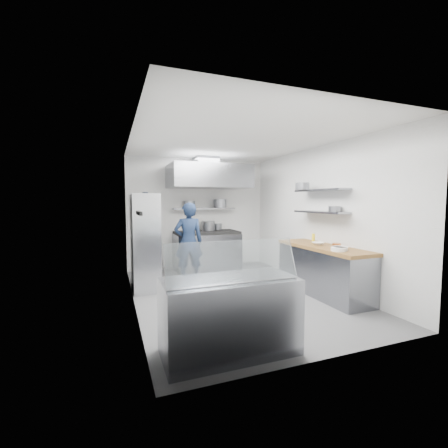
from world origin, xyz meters
name	(u,v)px	position (x,y,z in m)	size (l,w,h in m)	color
floor	(235,293)	(0.00, 0.00, 0.00)	(5.00, 5.00, 0.00)	#48484A
ceiling	(236,140)	(0.00, 0.00, 2.80)	(5.00, 5.00, 0.00)	silver
wall_back	(198,213)	(0.00, 2.50, 1.40)	(3.60, 0.02, 2.80)	white
wall_front	(328,231)	(0.00, -2.50, 1.40)	(3.60, 0.02, 2.80)	white
wall_left	(133,220)	(-1.80, 0.00, 1.40)	(5.00, 0.02, 2.80)	white
wall_right	(317,216)	(1.80, 0.00, 1.40)	(5.00, 0.02, 2.80)	white
gas_range	(207,251)	(0.10, 2.10, 0.45)	(1.60, 0.80, 0.90)	gray
cooktop	(207,232)	(0.10, 2.10, 0.93)	(1.57, 0.78, 0.06)	black
stock_pot_left	(193,228)	(-0.24, 2.12, 1.06)	(0.27, 0.27, 0.20)	slate
stock_pot_mid	(208,226)	(0.20, 2.28, 1.08)	(0.34, 0.34, 0.24)	slate
stock_pot_right	(217,226)	(0.51, 2.47, 1.04)	(0.24, 0.24, 0.16)	slate
over_range_shelf	(204,209)	(0.10, 2.34, 1.52)	(1.60, 0.30, 0.04)	gray
shelf_pot_a	(189,204)	(-0.27, 2.37, 1.63)	(0.28, 0.28, 0.18)	slate
shelf_pot_b	(220,204)	(0.51, 2.24, 1.65)	(0.33, 0.33, 0.22)	slate
extractor_hood	(209,177)	(0.10, 1.93, 2.30)	(1.90, 1.15, 0.55)	gray
hood_duct	(206,162)	(0.10, 2.15, 2.68)	(0.55, 0.55, 0.24)	slate
red_firebox	(150,213)	(-1.25, 2.44, 1.42)	(0.22, 0.10, 0.26)	#B00E23
chef	(189,242)	(-0.59, 1.18, 0.84)	(0.61, 0.40, 1.68)	#132039
wire_rack	(145,242)	(-1.53, 0.88, 0.93)	(0.50, 0.90, 1.85)	silver
rack_bin_a	(144,247)	(-1.53, 0.99, 0.80)	(0.17, 0.22, 0.19)	white
rack_bin_b	(142,221)	(-1.53, 1.30, 1.30)	(0.15, 0.20, 0.18)	yellow
rack_jar	(145,197)	(-1.48, 1.12, 1.80)	(0.11, 0.11, 0.18)	black
knife_strip	(139,213)	(-1.78, -0.90, 1.55)	(0.04, 0.55, 0.05)	black
prep_counter_base	(322,271)	(1.48, -0.60, 0.42)	(0.62, 2.00, 0.84)	gray
prep_counter_top	(323,247)	(1.48, -0.60, 0.87)	(0.65, 2.04, 0.06)	brown
plate_stack_a	(339,249)	(1.32, -1.18, 0.93)	(0.24, 0.24, 0.06)	white
plate_stack_b	(340,248)	(1.41, -1.12, 0.93)	(0.24, 0.24, 0.06)	white
copper_pan	(337,245)	(1.64, -0.77, 0.93)	(0.15, 0.15, 0.06)	#D1733B
squeeze_bottle	(313,238)	(1.54, -0.24, 0.99)	(0.06, 0.06, 0.18)	yellow
mixing_bowl	(318,243)	(1.46, -0.48, 0.93)	(0.21, 0.21, 0.05)	white
wall_shelf_lower	(320,212)	(1.64, -0.30, 1.50)	(0.30, 1.30, 0.04)	gray
wall_shelf_upper	(321,190)	(1.64, -0.30, 1.92)	(0.30, 1.30, 0.04)	gray
shelf_pot_c	(335,209)	(1.67, -0.66, 1.57)	(0.21, 0.21, 0.10)	slate
shelf_pot_d	(302,186)	(1.51, 0.10, 2.01)	(0.28, 0.28, 0.14)	slate
display_case	(230,316)	(-0.91, -2.00, 0.42)	(1.50, 0.70, 0.85)	gray
display_glass	(234,261)	(-0.91, -2.12, 1.07)	(1.47, 0.02, 0.45)	silver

